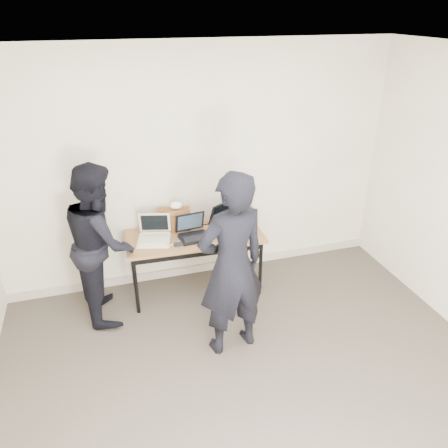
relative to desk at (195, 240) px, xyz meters
name	(u,v)px	position (x,y,z in m)	size (l,w,h in m)	color
room	(278,275)	(0.16, -1.86, 0.69)	(4.60, 4.60, 2.80)	#433C33
desk	(195,240)	(0.00, 0.00, 0.00)	(1.52, 0.71, 0.72)	brown
laptop_beige	(154,236)	(-0.44, 0.02, 0.11)	(0.41, 0.40, 0.27)	beige
laptop_center	(193,232)	(-0.02, -0.01, 0.12)	(0.35, 0.34, 0.25)	black
laptop_right	(229,221)	(0.44, 0.13, 0.12)	(0.50, 0.49, 0.27)	black
leather_satchel	(174,219)	(-0.18, 0.23, 0.19)	(0.38, 0.24, 0.25)	brown
tissue	(176,205)	(-0.15, 0.23, 0.34)	(0.13, 0.10, 0.08)	white
equipment_box	(243,215)	(0.63, 0.19, 0.13)	(0.25, 0.21, 0.14)	black
power_brick	(178,244)	(-0.22, -0.17, 0.08)	(0.09, 0.05, 0.03)	black
cables	(199,235)	(0.05, 0.00, 0.06)	(1.16, 0.43, 0.01)	silver
person_typist	(232,266)	(0.11, -0.99, 0.24)	(0.66, 0.43, 1.81)	black
person_observer	(101,242)	(-0.99, -0.08, 0.18)	(0.82, 0.64, 1.68)	black
baseboard	(202,268)	(0.16, 0.37, -0.61)	(4.50, 0.03, 0.10)	#AFA491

